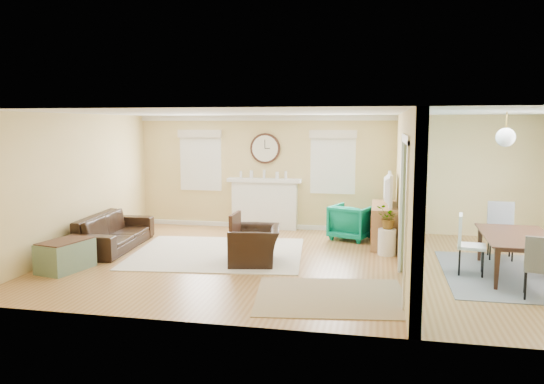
# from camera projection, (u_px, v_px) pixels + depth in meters

# --- Properties ---
(floor) EXTENTS (9.00, 9.00, 0.00)m
(floor) POSITION_uv_depth(u_px,v_px,m) (314.00, 264.00, 9.17)
(floor) COLOR #915E2F
(floor) RESTS_ON ground
(wall_back) EXTENTS (9.00, 0.02, 2.60)m
(wall_back) POSITION_uv_depth(u_px,v_px,m) (331.00, 173.00, 11.92)
(wall_back) COLOR tan
(wall_back) RESTS_ON ground
(wall_front) EXTENTS (9.00, 0.02, 2.60)m
(wall_front) POSITION_uv_depth(u_px,v_px,m) (283.00, 221.00, 6.09)
(wall_front) COLOR tan
(wall_front) RESTS_ON ground
(wall_left) EXTENTS (0.02, 6.00, 2.60)m
(wall_left) POSITION_uv_depth(u_px,v_px,m) (75.00, 184.00, 9.89)
(wall_left) COLOR tan
(wall_left) RESTS_ON ground
(ceiling) EXTENTS (9.00, 6.00, 0.02)m
(ceiling) POSITION_uv_depth(u_px,v_px,m) (315.00, 112.00, 8.84)
(ceiling) COLOR white
(ceiling) RESTS_ON wall_back
(partition) EXTENTS (0.17, 6.00, 2.60)m
(partition) POSITION_uv_depth(u_px,v_px,m) (405.00, 186.00, 8.97)
(partition) COLOR tan
(partition) RESTS_ON ground
(fireplace) EXTENTS (1.70, 0.30, 1.17)m
(fireplace) POSITION_uv_depth(u_px,v_px,m) (265.00, 203.00, 12.19)
(fireplace) COLOR white
(fireplace) RESTS_ON ground
(wall_clock) EXTENTS (0.70, 0.07, 0.70)m
(wall_clock) POSITION_uv_depth(u_px,v_px,m) (265.00, 148.00, 12.11)
(wall_clock) COLOR #412317
(wall_clock) RESTS_ON wall_back
(window_left) EXTENTS (1.05, 0.13, 1.42)m
(window_left) POSITION_uv_depth(u_px,v_px,m) (201.00, 156.00, 12.43)
(window_left) COLOR white
(window_left) RESTS_ON wall_back
(window_right) EXTENTS (1.05, 0.13, 1.42)m
(window_right) POSITION_uv_depth(u_px,v_px,m) (333.00, 158.00, 11.82)
(window_right) COLOR white
(window_right) RESTS_ON wall_back
(pendant) EXTENTS (0.30, 0.30, 0.55)m
(pendant) POSITION_uv_depth(u_px,v_px,m) (506.00, 137.00, 8.30)
(pendant) COLOR gold
(pendant) RESTS_ON ceiling
(rug_cream) EXTENTS (3.39, 3.02, 0.02)m
(rug_cream) POSITION_uv_depth(u_px,v_px,m) (218.00, 253.00, 9.92)
(rug_cream) COLOR beige
(rug_cream) RESTS_ON floor
(rug_jute) EXTENTS (2.33, 2.00, 0.01)m
(rug_jute) POSITION_uv_depth(u_px,v_px,m) (331.00, 297.00, 7.42)
(rug_jute) COLOR tan
(rug_jute) RESTS_ON floor
(rug_grey) EXTENTS (2.27, 2.84, 0.01)m
(rug_grey) POSITION_uv_depth(u_px,v_px,m) (518.00, 276.00, 8.45)
(rug_grey) COLOR slate
(rug_grey) RESTS_ON floor
(sofa) EXTENTS (1.06, 2.31, 0.66)m
(sofa) POSITION_uv_depth(u_px,v_px,m) (113.00, 232.00, 10.31)
(sofa) COLOR black
(sofa) RESTS_ON floor
(eames_chair) EXTENTS (1.03, 1.13, 0.64)m
(eames_chair) POSITION_uv_depth(u_px,v_px,m) (255.00, 245.00, 9.19)
(eames_chair) COLOR black
(eames_chair) RESTS_ON floor
(green_chair) EXTENTS (1.01, 1.03, 0.73)m
(green_chair) POSITION_uv_depth(u_px,v_px,m) (351.00, 222.00, 11.10)
(green_chair) COLOR #016B51
(green_chair) RESTS_ON floor
(trunk) EXTENTS (0.71, 0.97, 0.51)m
(trunk) POSITION_uv_depth(u_px,v_px,m) (65.00, 255.00, 8.75)
(trunk) COLOR slate
(trunk) RESTS_ON floor
(credenza) EXTENTS (0.51, 1.51, 0.80)m
(credenza) POSITION_uv_depth(u_px,v_px,m) (384.00, 225.00, 10.63)
(credenza) COLOR #A8784F
(credenza) RESTS_ON floor
(tv) EXTENTS (0.16, 1.12, 0.64)m
(tv) POSITION_uv_depth(u_px,v_px,m) (384.00, 189.00, 10.54)
(tv) COLOR black
(tv) RESTS_ON credenza
(garden_stool) EXTENTS (0.33, 0.33, 0.49)m
(garden_stool) POSITION_uv_depth(u_px,v_px,m) (387.00, 242.00, 9.78)
(garden_stool) COLOR white
(garden_stool) RESTS_ON floor
(potted_plant) EXTENTS (0.50, 0.49, 0.42)m
(potted_plant) POSITION_uv_depth(u_px,v_px,m) (388.00, 218.00, 9.72)
(potted_plant) COLOR #337F33
(potted_plant) RESTS_ON garden_stool
(dining_table) EXTENTS (1.11, 1.92, 0.66)m
(dining_table) POSITION_uv_depth(u_px,v_px,m) (519.00, 256.00, 8.41)
(dining_table) COLOR #412317
(dining_table) RESTS_ON floor
(dining_chair_n) EXTENTS (0.49, 0.49, 1.01)m
(dining_chair_n) POSITION_uv_depth(u_px,v_px,m) (501.00, 226.00, 9.44)
(dining_chair_n) COLOR slate
(dining_chair_n) RESTS_ON floor
(dining_chair_s) EXTENTS (0.48, 0.48, 0.90)m
(dining_chair_s) POSITION_uv_depth(u_px,v_px,m) (540.00, 261.00, 7.30)
(dining_chair_s) COLOR slate
(dining_chair_s) RESTS_ON floor
(dining_chair_w) EXTENTS (0.49, 0.49, 0.97)m
(dining_chair_w) POSITION_uv_depth(u_px,v_px,m) (472.00, 240.00, 8.47)
(dining_chair_w) COLOR white
(dining_chair_w) RESTS_ON floor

